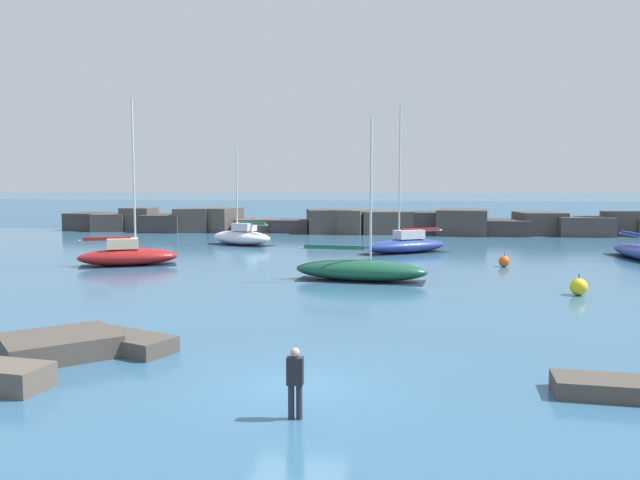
{
  "coord_description": "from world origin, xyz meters",
  "views": [
    {
      "loc": [
        2.62,
        -15.35,
        5.17
      ],
      "look_at": [
        -1.86,
        18.52,
        2.02
      ],
      "focal_mm": 35.0,
      "sensor_mm": 36.0,
      "label": 1
    }
  ],
  "objects_px": {
    "sailboat_moored_1": "(405,244)",
    "sailboat_moored_3": "(360,270)",
    "mooring_buoy_orange_near": "(579,287)",
    "mooring_buoy_far_side": "(504,261)",
    "sailboat_moored_2": "(128,255)",
    "person_on_rocks": "(295,380)",
    "sailboat_moored_0": "(242,237)"
  },
  "relations": [
    {
      "from": "sailboat_moored_1",
      "to": "sailboat_moored_3",
      "type": "relative_size",
      "value": 1.28
    },
    {
      "from": "mooring_buoy_orange_near",
      "to": "mooring_buoy_far_side",
      "type": "bearing_deg",
      "value": 100.76
    },
    {
      "from": "sailboat_moored_2",
      "to": "mooring_buoy_far_side",
      "type": "bearing_deg",
      "value": 6.13
    },
    {
      "from": "mooring_buoy_orange_near",
      "to": "person_on_rocks",
      "type": "distance_m",
      "value": 19.56
    },
    {
      "from": "sailboat_moored_2",
      "to": "person_on_rocks",
      "type": "xyz_separation_m",
      "value": [
        14.72,
        -23.68,
        0.23
      ]
    },
    {
      "from": "mooring_buoy_far_side",
      "to": "sailboat_moored_2",
      "type": "bearing_deg",
      "value": -173.87
    },
    {
      "from": "sailboat_moored_2",
      "to": "mooring_buoy_orange_near",
      "type": "distance_m",
      "value": 26.08
    },
    {
      "from": "sailboat_moored_1",
      "to": "mooring_buoy_orange_near",
      "type": "relative_size",
      "value": 10.95
    },
    {
      "from": "sailboat_moored_2",
      "to": "mooring_buoy_far_side",
      "type": "xyz_separation_m",
      "value": [
        23.26,
        2.5,
        -0.31
      ]
    },
    {
      "from": "sailboat_moored_2",
      "to": "sailboat_moored_3",
      "type": "xyz_separation_m",
      "value": [
        14.83,
        -4.19,
        -0.07
      ]
    },
    {
      "from": "sailboat_moored_1",
      "to": "sailboat_moored_2",
      "type": "relative_size",
      "value": 1.06
    },
    {
      "from": "sailboat_moored_0",
      "to": "mooring_buoy_orange_near",
      "type": "bearing_deg",
      "value": -44.11
    },
    {
      "from": "sailboat_moored_0",
      "to": "sailboat_moored_3",
      "type": "height_order",
      "value": "sailboat_moored_3"
    },
    {
      "from": "sailboat_moored_1",
      "to": "sailboat_moored_3",
      "type": "height_order",
      "value": "sailboat_moored_1"
    },
    {
      "from": "mooring_buoy_far_side",
      "to": "person_on_rocks",
      "type": "distance_m",
      "value": 27.55
    },
    {
      "from": "sailboat_moored_0",
      "to": "sailboat_moored_1",
      "type": "relative_size",
      "value": 0.73
    },
    {
      "from": "sailboat_moored_0",
      "to": "mooring_buoy_orange_near",
      "type": "relative_size",
      "value": 8.05
    },
    {
      "from": "sailboat_moored_1",
      "to": "person_on_rocks",
      "type": "bearing_deg",
      "value": -94.36
    },
    {
      "from": "sailboat_moored_3",
      "to": "mooring_buoy_orange_near",
      "type": "relative_size",
      "value": 8.55
    },
    {
      "from": "sailboat_moored_1",
      "to": "sailboat_moored_2",
      "type": "bearing_deg",
      "value": -151.56
    },
    {
      "from": "sailboat_moored_2",
      "to": "mooring_buoy_far_side",
      "type": "distance_m",
      "value": 23.4
    },
    {
      "from": "sailboat_moored_0",
      "to": "mooring_buoy_far_side",
      "type": "distance_m",
      "value": 22.43
    },
    {
      "from": "sailboat_moored_0",
      "to": "mooring_buoy_orange_near",
      "type": "height_order",
      "value": "sailboat_moored_0"
    },
    {
      "from": "sailboat_moored_3",
      "to": "person_on_rocks",
      "type": "bearing_deg",
      "value": -90.32
    },
    {
      "from": "sailboat_moored_1",
      "to": "mooring_buoy_orange_near",
      "type": "height_order",
      "value": "sailboat_moored_1"
    },
    {
      "from": "sailboat_moored_2",
      "to": "mooring_buoy_orange_near",
      "type": "relative_size",
      "value": 10.36
    },
    {
      "from": "sailboat_moored_0",
      "to": "sailboat_moored_2",
      "type": "height_order",
      "value": "sailboat_moored_2"
    },
    {
      "from": "mooring_buoy_orange_near",
      "to": "mooring_buoy_far_side",
      "type": "relative_size",
      "value": 1.13
    },
    {
      "from": "sailboat_moored_1",
      "to": "mooring_buoy_orange_near",
      "type": "distance_m",
      "value": 18.22
    },
    {
      "from": "person_on_rocks",
      "to": "sailboat_moored_0",
      "type": "bearing_deg",
      "value": 106.4
    },
    {
      "from": "sailboat_moored_3",
      "to": "mooring_buoy_far_side",
      "type": "relative_size",
      "value": 9.62
    },
    {
      "from": "sailboat_moored_3",
      "to": "mooring_buoy_orange_near",
      "type": "bearing_deg",
      "value": -15.83
    }
  ]
}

